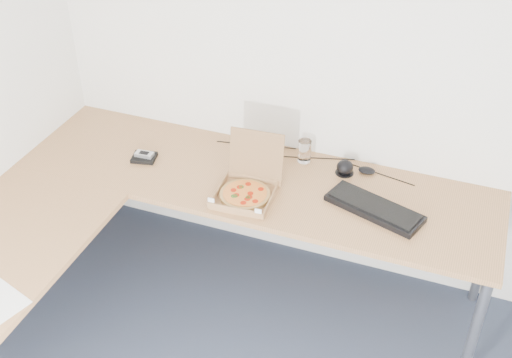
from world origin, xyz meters
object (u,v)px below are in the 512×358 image
at_px(keyboard, 374,208).
at_px(wallet, 144,158).
at_px(drinking_glass, 305,151).
at_px(desk, 162,218).
at_px(pizza_box, 246,190).

relative_size(keyboard, wallet, 3.79).
bearing_deg(drinking_glass, desk, -127.33).
relative_size(pizza_box, drinking_glass, 2.61).
xyz_separation_m(pizza_box, drinking_glass, (0.18, 0.40, 0.03)).
height_order(desk, pizza_box, pizza_box).
distance_m(pizza_box, drinking_glass, 0.44).
height_order(keyboard, wallet, keyboard).
relative_size(drinking_glass, wallet, 1.00).
relative_size(desk, drinking_glass, 19.97).
height_order(pizza_box, keyboard, pizza_box).
bearing_deg(desk, keyboard, 21.56).
distance_m(keyboard, wallet, 1.26).
bearing_deg(pizza_box, desk, -144.97).
bearing_deg(wallet, keyboard, -12.47).
distance_m(desk, pizza_box, 0.44).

